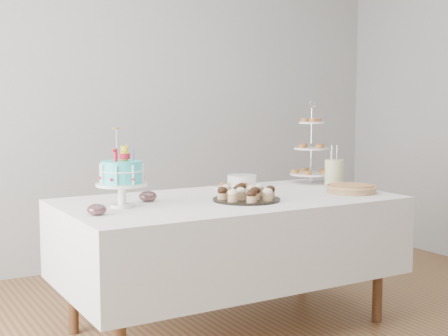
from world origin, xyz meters
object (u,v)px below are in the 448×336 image
pastry_plate (233,186)px  pie (351,188)px  cupcake_tray (246,193)px  table (229,237)px  jam_bowl_b (148,196)px  jam_bowl_a (97,210)px  birthday_cake (122,186)px  utensil_pitcher (334,172)px  tiered_stand (311,149)px  plate_stack (242,181)px

pastry_plate → pie: bearing=-45.0°
cupcake_tray → pie: size_ratio=1.20×
table → jam_bowl_b: 0.54m
cupcake_tray → table: bearing=106.6°
pie → jam_bowl_a: jam_bowl_a is taller
birthday_cake → utensil_pitcher: birthday_cake is taller
cupcake_tray → utensil_pitcher: 0.83m
birthday_cake → pie: bearing=-19.3°
tiered_stand → utensil_pitcher: bearing=-89.9°
cupcake_tray → jam_bowl_a: 0.88m
jam_bowl_a → utensil_pitcher: 1.69m
jam_bowl_b → pie: bearing=-14.7°
table → utensil_pitcher: utensil_pitcher is taller
pie → plate_stack: (-0.42, 0.59, 0.01)m
jam_bowl_b → cupcake_tray: bearing=-27.0°
plate_stack → birthday_cake: bearing=-159.1°
pie → utensil_pitcher: (0.08, 0.26, 0.07)m
table → pie: size_ratio=6.07×
table → utensil_pitcher: size_ratio=7.02×
plate_stack → pastry_plate: bearing=-148.9°
table → tiered_stand: (0.84, 0.31, 0.46)m
cupcake_tray → jam_bowl_a: cupcake_tray is taller
plate_stack → pastry_plate: 0.13m
birthday_cake → jam_bowl_a: birthday_cake is taller
cupcake_tray → pastry_plate: size_ratio=1.57×
cupcake_tray → pie: bearing=-5.3°
plate_stack → jam_bowl_b: plate_stack is taller
pastry_plate → utensil_pitcher: 0.67m
tiered_stand → jam_bowl_b: tiered_stand is taller
tiered_stand → pastry_plate: 0.65m
cupcake_tray → jam_bowl_a: bearing=-179.2°
jam_bowl_a → pastry_plate: bearing=23.9°
jam_bowl_a → utensil_pitcher: size_ratio=0.35×
pie → pastry_plate: (-0.53, 0.53, -0.01)m
pie → tiered_stand: tiered_stand is taller
birthday_cake → pie: birthday_cake is taller
jam_bowl_a → jam_bowl_b: bearing=34.3°
pie → utensil_pitcher: size_ratio=1.16×
table → pie: 0.82m
table → plate_stack: plate_stack is taller
plate_stack → pie: bearing=-54.7°
jam_bowl_a → utensil_pitcher: bearing=7.0°
utensil_pitcher → cupcake_tray: bearing=-157.5°
pie → pastry_plate: pie is taller
pastry_plate → jam_bowl_a: 1.17m
cupcake_tray → pie: cupcake_tray is taller
pie → utensil_pitcher: utensil_pitcher is taller
birthday_cake → utensil_pitcher: 1.49m
jam_bowl_a → plate_stack: bearing=24.6°
plate_stack → table: bearing=-130.1°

